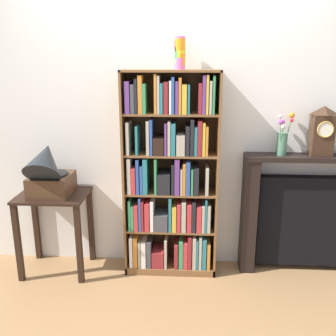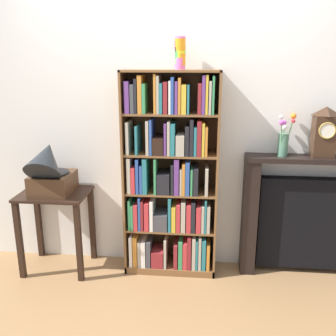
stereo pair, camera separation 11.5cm
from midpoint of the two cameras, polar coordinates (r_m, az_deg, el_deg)
ground_plane at (r=3.39m, az=-0.72°, el=-16.07°), size 7.66×6.40×0.02m
wall_back at (r=3.20m, az=1.17°, el=7.17°), size 4.66×0.08×2.60m
bookshelf at (r=3.13m, az=-0.69°, el=-2.34°), size 0.78×0.29×1.73m
cup_stack at (r=3.02m, az=0.68°, el=17.15°), size 0.09×0.09×0.25m
side_table_left at (r=3.38m, az=-17.91°, el=-6.76°), size 0.58×0.44×0.71m
gramophone at (r=3.20m, az=-18.84°, el=-0.45°), size 0.33×0.47×0.53m
fireplace_mantel at (r=3.43m, az=19.56°, el=-6.80°), size 1.12×0.21×1.05m
mantel_clock at (r=3.22m, az=21.54°, el=5.27°), size 0.17×0.15×0.40m
flower_vase at (r=3.16m, az=16.12°, el=4.31°), size 0.16×0.16×0.34m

